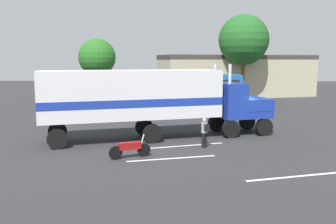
{
  "coord_description": "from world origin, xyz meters",
  "views": [
    {
      "loc": [
        -3.7,
        -23.53,
        4.74
      ],
      "look_at": [
        -4.31,
        -1.4,
        1.6
      ],
      "focal_mm": 39.31,
      "sensor_mm": 36.0,
      "label": 1
    }
  ],
  "objects_px": {
    "tree_left": "(244,40)",
    "tree_center": "(97,58)",
    "parked_car": "(74,104)",
    "person_bystander": "(205,131)",
    "parked_bus": "(181,89)",
    "motorcycle": "(130,148)",
    "semi_truck": "(150,97)"
  },
  "relations": [
    {
      "from": "parked_car",
      "to": "tree_center",
      "type": "relative_size",
      "value": 0.64
    },
    {
      "from": "tree_left",
      "to": "tree_center",
      "type": "bearing_deg",
      "value": -179.48
    },
    {
      "from": "parked_car",
      "to": "tree_left",
      "type": "bearing_deg",
      "value": 34.38
    },
    {
      "from": "tree_left",
      "to": "parked_car",
      "type": "bearing_deg",
      "value": -145.62
    },
    {
      "from": "person_bystander",
      "to": "motorcycle",
      "type": "relative_size",
      "value": 0.84
    },
    {
      "from": "parked_car",
      "to": "semi_truck",
      "type": "bearing_deg",
      "value": -54.18
    },
    {
      "from": "semi_truck",
      "to": "person_bystander",
      "type": "distance_m",
      "value": 4.14
    },
    {
      "from": "parked_bus",
      "to": "motorcycle",
      "type": "bearing_deg",
      "value": -98.86
    },
    {
      "from": "person_bystander",
      "to": "motorcycle",
      "type": "distance_m",
      "value": 4.41
    },
    {
      "from": "parked_car",
      "to": "tree_left",
      "type": "height_order",
      "value": "tree_left"
    },
    {
      "from": "person_bystander",
      "to": "tree_left",
      "type": "height_order",
      "value": "tree_left"
    },
    {
      "from": "semi_truck",
      "to": "tree_center",
      "type": "height_order",
      "value": "tree_center"
    },
    {
      "from": "semi_truck",
      "to": "parked_bus",
      "type": "xyz_separation_m",
      "value": [
        1.92,
        11.89,
        -0.46
      ]
    },
    {
      "from": "person_bystander",
      "to": "tree_center",
      "type": "xyz_separation_m",
      "value": [
        -11.06,
        24.09,
        4.13
      ]
    },
    {
      "from": "parked_bus",
      "to": "tree_left",
      "type": "distance_m",
      "value": 13.56
    },
    {
      "from": "parked_car",
      "to": "tree_center",
      "type": "bearing_deg",
      "value": 91.63
    },
    {
      "from": "semi_truck",
      "to": "motorcycle",
      "type": "distance_m",
      "value": 4.9
    },
    {
      "from": "semi_truck",
      "to": "tree_left",
      "type": "xyz_separation_m",
      "value": [
        9.33,
        22.1,
        4.52
      ]
    },
    {
      "from": "parked_car",
      "to": "tree_left",
      "type": "distance_m",
      "value": 21.43
    },
    {
      "from": "person_bystander",
      "to": "parked_car",
      "type": "relative_size",
      "value": 0.35
    },
    {
      "from": "tree_left",
      "to": "tree_center",
      "type": "height_order",
      "value": "tree_left"
    },
    {
      "from": "parked_car",
      "to": "motorcycle",
      "type": "distance_m",
      "value": 16.48
    },
    {
      "from": "motorcycle",
      "to": "tree_center",
      "type": "height_order",
      "value": "tree_center"
    },
    {
      "from": "semi_truck",
      "to": "tree_center",
      "type": "bearing_deg",
      "value": 109.84
    },
    {
      "from": "parked_car",
      "to": "tree_center",
      "type": "height_order",
      "value": "tree_center"
    },
    {
      "from": "parked_car",
      "to": "parked_bus",
      "type": "bearing_deg",
      "value": 8.18
    },
    {
      "from": "parked_car",
      "to": "tree_center",
      "type": "distance_m",
      "value": 12.18
    },
    {
      "from": "semi_truck",
      "to": "tree_left",
      "type": "height_order",
      "value": "tree_left"
    },
    {
      "from": "tree_center",
      "to": "tree_left",
      "type": "bearing_deg",
      "value": 0.52
    },
    {
      "from": "person_bystander",
      "to": "parked_car",
      "type": "distance_m",
      "value": 16.61
    },
    {
      "from": "semi_truck",
      "to": "parked_bus",
      "type": "bearing_deg",
      "value": 80.85
    },
    {
      "from": "motorcycle",
      "to": "semi_truck",
      "type": "bearing_deg",
      "value": 81.94
    }
  ]
}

